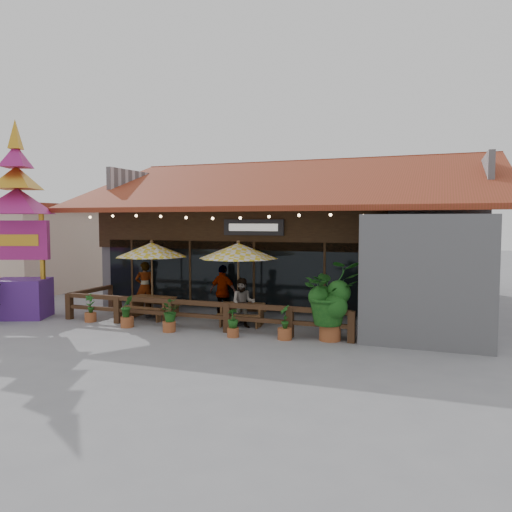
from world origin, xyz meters
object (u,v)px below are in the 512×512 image
at_px(thai_sign_tower, 18,206).
at_px(tropical_plant, 331,295).
at_px(picnic_table_right, 242,311).
at_px(umbrella_left, 152,250).
at_px(picnic_table_left, 153,304).
at_px(umbrella_right, 238,251).

xyz_separation_m(thai_sign_tower, tropical_plant, (10.97, 0.45, -2.61)).
bearing_deg(picnic_table_right, umbrella_left, 179.12).
distance_m(umbrella_left, picnic_table_left, 1.89).
bearing_deg(picnic_table_left, picnic_table_right, 0.22).
distance_m(picnic_table_left, tropical_plant, 6.73).
xyz_separation_m(picnic_table_left, picnic_table_right, (3.41, 0.01, -0.04)).
relative_size(umbrella_left, picnic_table_right, 1.81).
bearing_deg(umbrella_right, picnic_table_left, 179.99).
bearing_deg(picnic_table_right, tropical_plant, -19.84).
relative_size(picnic_table_right, tropical_plant, 0.71).
distance_m(picnic_table_left, thai_sign_tower, 5.79).
relative_size(umbrella_left, picnic_table_left, 1.77).
xyz_separation_m(umbrella_left, picnic_table_left, (0.04, -0.07, -1.89)).
bearing_deg(tropical_plant, picnic_table_right, 160.16).
distance_m(umbrella_left, tropical_plant, 6.82).
distance_m(umbrella_right, tropical_plant, 3.66).
xyz_separation_m(umbrella_left, picnic_table_right, (3.45, -0.05, -1.93)).
bearing_deg(thai_sign_tower, tropical_plant, 2.37).
bearing_deg(picnic_table_right, umbrella_right, -174.00).
distance_m(picnic_table_left, picnic_table_right, 3.41).
relative_size(umbrella_right, tropical_plant, 1.38).
bearing_deg(tropical_plant, picnic_table_left, 170.24).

